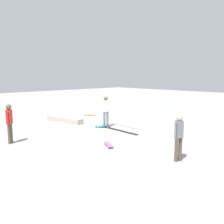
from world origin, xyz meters
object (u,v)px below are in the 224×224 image
object	(u,v)px
skateboard_main	(103,126)
loose_skateboard_yellow	(89,115)
skate_ledge	(65,120)
bystander_red_shirt	(9,121)
grind_rail	(119,128)
loose_skateboard_pink	(108,144)
bystander_grey_shirt	(179,135)
skater_main	(106,109)

from	to	relation	value
skateboard_main	loose_skateboard_yellow	distance (m)	3.94
skate_ledge	bystander_red_shirt	xyz separation A→B (m)	(-2.26, 4.06, 0.76)
grind_rail	loose_skateboard_pink	size ratio (longest dim) A/B	3.17
bystander_grey_shirt	loose_skateboard_pink	xyz separation A→B (m)	(2.79, 0.49, -0.81)
skater_main	skateboard_main	bearing A→B (deg)	-152.09
skater_main	skateboard_main	world-z (taller)	skater_main
bystander_red_shirt	skate_ledge	bearing A→B (deg)	-15.21
skateboard_main	loose_skateboard_pink	distance (m)	3.45
grind_rail	bystander_red_shirt	size ratio (longest dim) A/B	1.58
bystander_grey_shirt	grind_rail	bearing A→B (deg)	89.26
bystander_red_shirt	loose_skateboard_yellow	bearing A→B (deg)	-19.06
skater_main	loose_skateboard_pink	distance (m)	3.63
bystander_red_shirt	skater_main	bearing A→B (deg)	-49.20
bystander_grey_shirt	skater_main	bearing A→B (deg)	92.58
skater_main	loose_skateboard_pink	bearing A→B (deg)	-84.61
skate_ledge	grind_rail	bearing A→B (deg)	-168.15
skateboard_main	skater_main	bearing A→B (deg)	12.34
skateboard_main	bystander_red_shirt	bearing A→B (deg)	-153.69
bystander_red_shirt	bystander_grey_shirt	distance (m)	6.64
grind_rail	bystander_red_shirt	bearing A→B (deg)	75.34
skate_ledge	skateboard_main	bearing A→B (deg)	-165.78
loose_skateboard_yellow	bystander_grey_shirt	bearing A→B (deg)	-74.71
grind_rail	loose_skateboard_yellow	xyz separation A→B (m)	(4.59, -1.75, -0.06)
grind_rail	skateboard_main	xyz separation A→B (m)	(1.12, 0.12, -0.06)
loose_skateboard_yellow	skateboard_main	bearing A→B (deg)	-81.79
grind_rail	loose_skateboard_yellow	bearing A→B (deg)	-18.47
skate_ledge	skateboard_main	world-z (taller)	skate_ledge
grind_rail	skateboard_main	world-z (taller)	grind_rail
skate_ledge	loose_skateboard_yellow	world-z (taller)	skate_ledge
skater_main	bystander_grey_shirt	world-z (taller)	skater_main
skateboard_main	bystander_grey_shirt	bearing A→B (deg)	-75.71
skate_ledge	bystander_grey_shirt	distance (m)	8.22
bystander_red_shirt	bystander_grey_shirt	bearing A→B (deg)	-106.44
skater_main	loose_skateboard_yellow	world-z (taller)	skater_main
bystander_red_shirt	loose_skateboard_pink	bearing A→B (deg)	-94.08
bystander_grey_shirt	skateboard_main	bearing A→B (deg)	94.52
skate_ledge	bystander_grey_shirt	xyz separation A→B (m)	(-8.13, 0.96, 0.73)
loose_skateboard_yellow	loose_skateboard_pink	size ratio (longest dim) A/B	0.95
skate_ledge	loose_skateboard_yellow	distance (m)	2.67
skate_ledge	bystander_red_shirt	world-z (taller)	bystander_red_shirt
skate_ledge	loose_skateboard_pink	world-z (taller)	skate_ledge
skateboard_main	bystander_grey_shirt	world-z (taller)	bystander_grey_shirt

